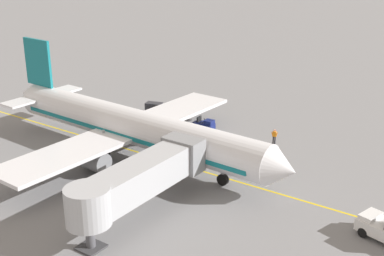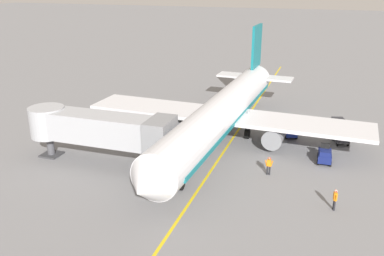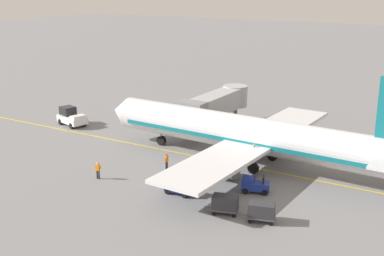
{
  "view_description": "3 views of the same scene",
  "coord_description": "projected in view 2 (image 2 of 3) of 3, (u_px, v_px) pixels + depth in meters",
  "views": [
    {
      "loc": [
        37.94,
        35.03,
        21.35
      ],
      "look_at": [
        -1.73,
        7.24,
        3.48
      ],
      "focal_mm": 47.91,
      "sensor_mm": 36.0,
      "label": 1
    },
    {
      "loc": [
        -9.2,
        41.27,
        16.42
      ],
      "look_at": [
        2.77,
        5.88,
        2.79
      ],
      "focal_mm": 38.8,
      "sensor_mm": 36.0,
      "label": 2
    },
    {
      "loc": [
        -44.78,
        -19.09,
        18.34
      ],
      "look_at": [
        -1.11,
        7.19,
        3.56
      ],
      "focal_mm": 46.73,
      "sensor_mm": 36.0,
      "label": 3
    }
  ],
  "objects": [
    {
      "name": "ground_plane",
      "position": [
        233.0,
        137.0,
        45.12
      ],
      "size": [
        400.0,
        400.0,
        0.0
      ],
      "primitive_type": "plane",
      "color": "slate"
    },
    {
      "name": "baggage_tug_trailing",
      "position": [
        325.0,
        155.0,
        38.82
      ],
      "size": [
        1.37,
        2.54,
        1.62
      ],
      "color": "navy",
      "rests_on": "ground"
    },
    {
      "name": "baggage_tug_lead",
      "position": [
        290.0,
        130.0,
        45.14
      ],
      "size": [
        1.99,
        2.76,
        1.62
      ],
      "color": "#1E339E",
      "rests_on": "ground"
    },
    {
      "name": "baggage_cart_second_in_train",
      "position": [
        339.0,
        125.0,
        46.09
      ],
      "size": [
        1.89,
        2.97,
        1.58
      ],
      "color": "#4C4C51",
      "rests_on": "ground"
    },
    {
      "name": "gate_lead_in_line",
      "position": [
        233.0,
        137.0,
        45.12
      ],
      "size": [
        0.24,
        80.0,
        0.01
      ],
      "primitive_type": "cube",
      "color": "gold",
      "rests_on": "ground"
    },
    {
      "name": "ground_crew_wing_walker",
      "position": [
        269.0,
        165.0,
        36.28
      ],
      "size": [
        0.73,
        0.27,
        1.69
      ],
      "color": "#232328",
      "rests_on": "ground"
    },
    {
      "name": "jet_bridge",
      "position": [
        99.0,
        128.0,
        37.74
      ],
      "size": [
        14.3,
        3.5,
        4.98
      ],
      "color": "#A8AAAF",
      "rests_on": "ground"
    },
    {
      "name": "ground_crew_loader",
      "position": [
        335.0,
        198.0,
        30.77
      ],
      "size": [
        0.31,
        0.73,
        1.69
      ],
      "color": "#232328",
      "rests_on": "ground"
    },
    {
      "name": "baggage_cart_front",
      "position": [
        341.0,
        135.0,
        43.23
      ],
      "size": [
        1.89,
        2.97,
        1.58
      ],
      "color": "#4C4C51",
      "rests_on": "ground"
    },
    {
      "name": "parked_airliner",
      "position": [
        223.0,
        113.0,
        43.02
      ],
      "size": [
        30.19,
        37.31,
        10.63
      ],
      "color": "silver",
      "rests_on": "ground"
    }
  ]
}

